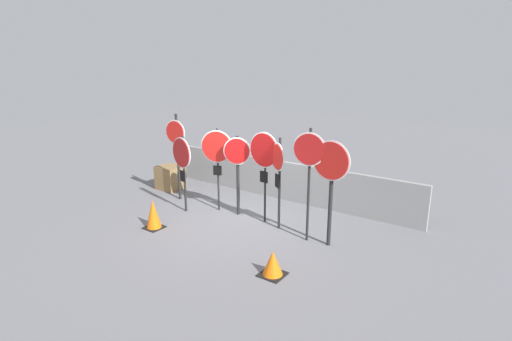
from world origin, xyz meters
The scene contains 13 objects.
ground_plane centered at (0.00, 0.00, 0.00)m, with size 40.00×40.00×0.00m, color slate.
fence_back centered at (0.00, 2.02, 0.57)m, with size 7.95×0.12×1.14m.
stop_sign_0 centered at (-2.55, 0.22, 1.71)m, with size 0.68×0.16×2.52m.
stop_sign_1 centered at (-1.72, -0.40, 1.49)m, with size 0.81×0.21×2.08m.
stop_sign_2 centered at (-1.02, 0.19, 1.67)m, with size 0.81×0.35×2.26m.
stop_sign_3 centered at (-0.39, 0.25, 1.47)m, with size 0.65×0.33×2.12m.
stop_sign_4 centered at (0.46, 0.22, 1.74)m, with size 0.88×0.14×2.31m.
stop_sign_5 centered at (0.95, 0.08, 1.58)m, with size 0.57×0.38×2.25m.
stop_sign_6 centered at (1.86, -0.11, 1.90)m, with size 0.73×0.16×2.58m.
stop_sign_7 centered at (2.35, -0.06, 1.67)m, with size 0.87×0.16×2.38m.
traffic_cone_0 centered at (-1.53, -1.62, 0.35)m, with size 0.44×0.44×0.72m.
traffic_cone_1 centered at (2.05, -1.82, 0.24)m, with size 0.47×0.47×0.49m.
storage_crate centered at (-3.52, 0.78, 0.37)m, with size 0.75×0.67×0.74m.
Camera 1 is at (5.73, -7.57, 3.95)m, focal length 28.00 mm.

